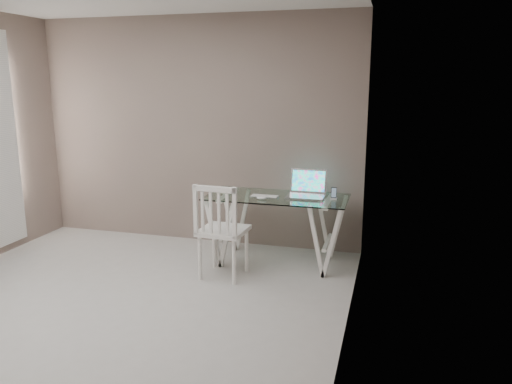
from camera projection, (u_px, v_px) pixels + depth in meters
room at (78, 112)px, 3.82m from camera, size 4.50×4.52×2.71m
desk at (277, 229)px, 5.39m from camera, size 1.50×0.70×0.75m
chair at (220, 227)px, 4.92m from camera, size 0.47×0.47×0.98m
laptop at (307, 190)px, 5.32m from camera, size 0.39×0.35×0.27m
keyboard at (265, 196)px, 5.30m from camera, size 0.30×0.13×0.01m
mouse at (262, 198)px, 5.17m from camera, size 0.11×0.06×0.03m
phone_dock at (334, 196)px, 5.17m from camera, size 0.07×0.07×0.13m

